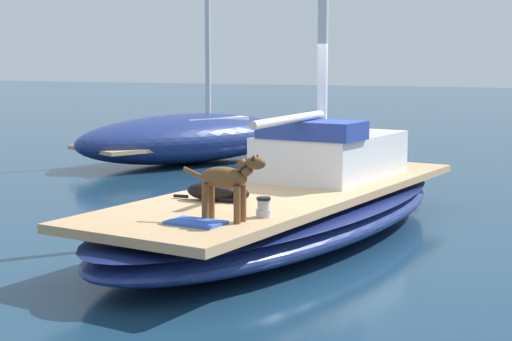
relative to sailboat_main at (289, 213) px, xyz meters
name	(u,v)px	position (x,y,z in m)	size (l,w,h in m)	color
ground_plane	(289,238)	(0.00, 0.00, -0.34)	(120.00, 120.00, 0.00)	navy
sailboat_main	(289,213)	(0.00, 0.00, 0.00)	(3.32, 7.48, 0.66)	navy
cabin_house	(329,153)	(0.14, 1.11, 0.67)	(1.64, 2.37, 0.84)	silver
dog_black	(214,192)	(-0.42, -1.25, 0.43)	(0.95, 0.31, 0.22)	black
dog_brown	(228,180)	(0.27, -2.25, 0.75)	(0.94, 0.22, 0.70)	brown
deck_winch	(264,208)	(0.51, -1.89, 0.42)	(0.16, 0.16, 0.21)	#B7B7BC
coiled_rope	(208,193)	(-0.67, -0.92, 0.35)	(0.32, 0.32, 0.04)	beige
deck_towel	(196,222)	(0.04, -2.51, 0.34)	(0.56, 0.36, 0.03)	blue
moored_boat_port_side	(188,137)	(-5.07, 6.23, 0.24)	(4.31, 6.04, 7.13)	navy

